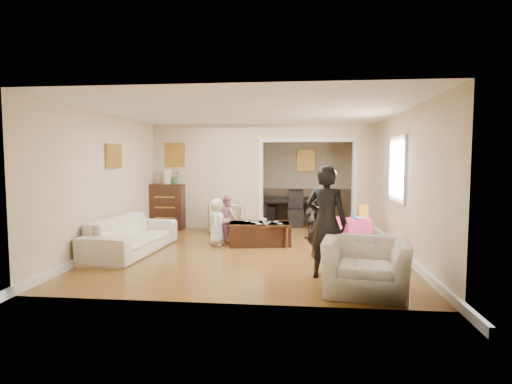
# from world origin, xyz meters

# --- Properties ---
(floor) EXTENTS (7.00, 7.00, 0.00)m
(floor) POSITION_xyz_m (0.00, 0.00, 0.00)
(floor) COLOR brown
(floor) RESTS_ON ground
(partition_left) EXTENTS (2.75, 0.18, 2.60)m
(partition_left) POSITION_xyz_m (-1.38, 1.80, 1.30)
(partition_left) COLOR beige
(partition_left) RESTS_ON ground
(partition_right) EXTENTS (0.55, 0.18, 2.60)m
(partition_right) POSITION_xyz_m (2.48, 1.80, 1.30)
(partition_right) COLOR beige
(partition_right) RESTS_ON ground
(partition_header) EXTENTS (2.22, 0.18, 0.35)m
(partition_header) POSITION_xyz_m (1.10, 1.80, 2.42)
(partition_header) COLOR beige
(partition_header) RESTS_ON partition_right
(window_pane) EXTENTS (0.03, 0.95, 1.10)m
(window_pane) POSITION_xyz_m (2.73, -0.40, 1.55)
(window_pane) COLOR white
(window_pane) RESTS_ON ground
(framed_art_partition) EXTENTS (0.45, 0.03, 0.55)m
(framed_art_partition) POSITION_xyz_m (-2.20, 1.70, 1.85)
(framed_art_partition) COLOR brown
(framed_art_partition) RESTS_ON partition_left
(framed_art_sofa_wall) EXTENTS (0.03, 0.55, 0.40)m
(framed_art_sofa_wall) POSITION_xyz_m (-2.71, -0.60, 1.80)
(framed_art_sofa_wall) COLOR brown
(framed_art_alcove) EXTENTS (0.45, 0.03, 0.55)m
(framed_art_alcove) POSITION_xyz_m (1.10, 3.44, 1.70)
(framed_art_alcove) COLOR brown
(sofa) EXTENTS (1.05, 2.34, 0.67)m
(sofa) POSITION_xyz_m (-2.19, -1.04, 0.33)
(sofa) COLOR #EDE6CD
(sofa) RESTS_ON ground
(armchair_back) EXTENTS (0.95, 0.96, 0.72)m
(armchair_back) POSITION_xyz_m (-0.85, 1.21, 0.36)
(armchair_back) COLOR tan
(armchair_back) RESTS_ON ground
(armchair_front) EXTENTS (1.21, 1.10, 0.69)m
(armchair_front) POSITION_xyz_m (1.74, -2.90, 0.35)
(armchair_front) COLOR #EDE6CD
(armchair_front) RESTS_ON ground
(dresser) EXTENTS (0.82, 0.46, 1.12)m
(dresser) POSITION_xyz_m (-2.35, 1.54, 0.56)
(dresser) COLOR #341A0F
(dresser) RESTS_ON ground
(table_lamp) EXTENTS (0.22, 0.22, 0.36)m
(table_lamp) POSITION_xyz_m (-2.35, 1.54, 1.30)
(table_lamp) COLOR beige
(table_lamp) RESTS_ON dresser
(potted_plant) EXTENTS (0.28, 0.24, 0.31)m
(potted_plant) POSITION_xyz_m (-2.15, 1.54, 1.28)
(potted_plant) COLOR #357433
(potted_plant) RESTS_ON dresser
(coffee_table) EXTENTS (1.30, 0.80, 0.45)m
(coffee_table) POSITION_xyz_m (0.11, -0.14, 0.23)
(coffee_table) COLOR #351A10
(coffee_table) RESTS_ON ground
(coffee_cup) EXTENTS (0.12, 0.12, 0.10)m
(coffee_cup) POSITION_xyz_m (0.21, -0.19, 0.50)
(coffee_cup) COLOR silver
(coffee_cup) RESTS_ON coffee_table
(play_table) EXTENTS (0.49, 0.49, 0.46)m
(play_table) POSITION_xyz_m (2.17, 0.55, 0.23)
(play_table) COLOR #F640A2
(play_table) RESTS_ON ground
(cereal_box) EXTENTS (0.20, 0.07, 0.30)m
(cereal_box) POSITION_xyz_m (2.29, 0.65, 0.61)
(cereal_box) COLOR yellow
(cereal_box) RESTS_ON play_table
(cyan_cup) EXTENTS (0.08, 0.08, 0.08)m
(cyan_cup) POSITION_xyz_m (2.07, 0.50, 0.50)
(cyan_cup) COLOR #2599BB
(cyan_cup) RESTS_ON play_table
(toy_block) EXTENTS (0.10, 0.08, 0.05)m
(toy_block) POSITION_xyz_m (2.05, 0.67, 0.48)
(toy_block) COLOR red
(toy_block) RESTS_ON play_table
(play_bowl) EXTENTS (0.24, 0.24, 0.06)m
(play_bowl) POSITION_xyz_m (2.22, 0.43, 0.49)
(play_bowl) COLOR white
(play_bowl) RESTS_ON play_table
(dining_table) EXTENTS (2.03, 1.29, 0.68)m
(dining_table) POSITION_xyz_m (0.83, 2.79, 0.34)
(dining_table) COLOR black
(dining_table) RESTS_ON ground
(adult_person) EXTENTS (0.71, 0.60, 1.65)m
(adult_person) POSITION_xyz_m (1.27, -2.35, 0.82)
(adult_person) COLOR black
(adult_person) RESTS_ON ground
(child_kneel_a) EXTENTS (0.31, 0.47, 0.96)m
(child_kneel_a) POSITION_xyz_m (-0.74, -0.29, 0.48)
(child_kneel_a) COLOR silver
(child_kneel_a) RESTS_ON ground
(child_kneel_b) EXTENTS (0.56, 0.60, 0.99)m
(child_kneel_b) POSITION_xyz_m (-0.59, 0.16, 0.49)
(child_kneel_b) COLOR #C67C88
(child_kneel_b) RESTS_ON ground
(child_toddler) EXTENTS (0.49, 0.52, 0.86)m
(child_toddler) POSITION_xyz_m (1.16, 0.61, 0.43)
(child_toddler) COLOR black
(child_toddler) RESTS_ON ground
(craft_papers) EXTENTS (0.81, 0.44, 0.00)m
(craft_papers) POSITION_xyz_m (0.18, -0.13, 0.46)
(craft_papers) COLOR white
(craft_papers) RESTS_ON coffee_table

